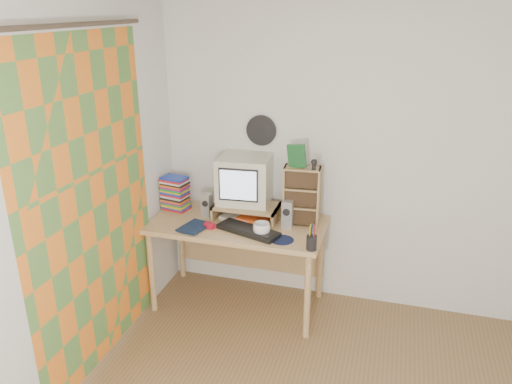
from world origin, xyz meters
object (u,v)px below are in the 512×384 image
Objects in this scene: cd_rack at (302,196)px; desk at (240,234)px; crt_monitor at (244,180)px; dvd_stack at (175,193)px; diary at (185,223)px; mug at (262,229)px; keyboard at (248,230)px.

desk is at bearing -177.04° from cd_rack.
dvd_stack is (-0.60, -0.03, -0.17)m from crt_monitor.
dvd_stack is at bearing 138.94° from diary.
desk is 3.48× the size of crt_monitor.
desk is at bearing -104.48° from crt_monitor.
mug is (0.84, -0.30, -0.09)m from dvd_stack.
cd_rack is (0.49, 0.06, 0.37)m from desk.
mug is (0.24, -0.33, -0.26)m from crt_monitor.
crt_monitor reaches higher than desk.
desk is at bearing 4.03° from dvd_stack.
mug is at bearing -132.73° from cd_rack.
keyboard is 1.72× the size of dvd_stack.
dvd_stack is (-0.73, 0.27, 0.13)m from keyboard.
cd_rack reaches higher than mug.
cd_rack is 0.43m from mug.
crt_monitor is at bearing 131.23° from keyboard.
diary is at bearing -147.49° from desk.
crt_monitor is at bearing 12.37° from dvd_stack.
desk is 0.45m from crt_monitor.
crt_monitor is 1.80× the size of diary.
keyboard is at bearing -10.72° from dvd_stack.
diary is at bearing -158.61° from keyboard.
crt_monitor is at bearing 172.81° from cd_rack.
dvd_stack is at bearing 174.14° from desk.
keyboard is at bearing -56.77° from desk.
mug is (0.25, -0.24, 0.19)m from desk.
cd_rack is 3.62× the size of mug.
keyboard is (0.14, -0.21, 0.15)m from desk.
keyboard is at bearing 16.20° from diary.
diary reaches higher than desk.
crt_monitor is 0.59m from diary.
diary reaches higher than keyboard.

